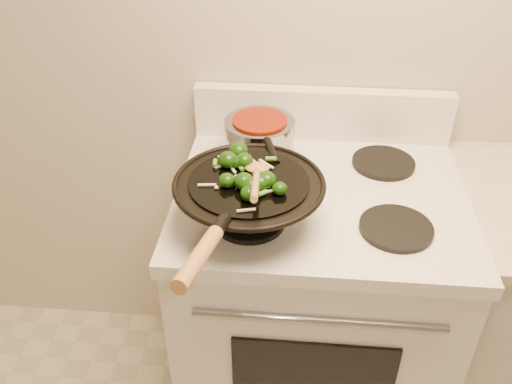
{
  "coord_description": "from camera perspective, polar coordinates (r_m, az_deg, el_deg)",
  "views": [
    {
      "loc": [
        -0.31,
        -0.03,
        1.76
      ],
      "look_at": [
        -0.4,
        1.01,
        1.02
      ],
      "focal_mm": 38.0,
      "sensor_mm": 36.0,
      "label": 1
    }
  ],
  "objects": [
    {
      "name": "stove",
      "position": [
        1.77,
        5.85,
        -11.87
      ],
      "size": [
        0.78,
        0.67,
        1.08
      ],
      "color": "white",
      "rests_on": "ground"
    },
    {
      "name": "stirfry",
      "position": [
        1.27,
        -1.01,
        1.93
      ],
      "size": [
        0.21,
        0.25,
        0.04
      ],
      "color": "#113508",
      "rests_on": "wok"
    },
    {
      "name": "saucepan",
      "position": [
        1.56,
        0.39,
        5.7
      ],
      "size": [
        0.2,
        0.32,
        0.12
      ],
      "color": "gray",
      "rests_on": "stove"
    },
    {
      "name": "wok",
      "position": [
        1.3,
        -0.78,
        -0.72
      ],
      "size": [
        0.37,
        0.6,
        0.18
      ],
      "color": "black",
      "rests_on": "stove"
    },
    {
      "name": "wooden_spoon",
      "position": [
        1.24,
        0.04,
        1.72
      ],
      "size": [
        0.06,
        0.27,
        0.1
      ],
      "color": "#B07E45",
      "rests_on": "wok"
    }
  ]
}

